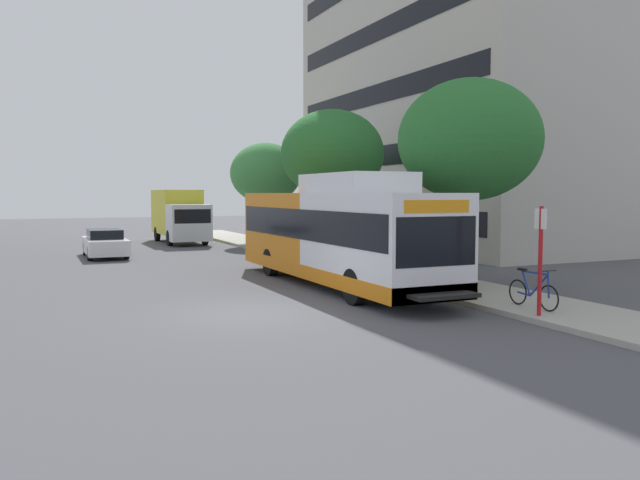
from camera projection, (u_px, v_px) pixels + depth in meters
The scene contains 10 objects.
ground_plane at pixel (186, 276), 23.50m from camera, with size 120.00×120.00×0.00m, color #4C4C51.
sidewalk_curb at pixel (378, 270), 24.53m from camera, with size 3.00×56.00×0.14m, color #A8A399.
transit_bus at pixel (337, 234), 20.90m from camera, with size 2.58×12.25×3.65m.
bus_stop_sign_pole at pixel (540, 252), 15.00m from camera, with size 0.10×0.36×2.60m.
bicycle_parked at pixel (533, 291), 16.09m from camera, with size 0.52×1.76×1.02m.
street_tree_near_stop at pixel (469, 140), 20.49m from camera, with size 4.61×4.61×6.58m.
street_tree_mid_block at pixel (332, 154), 29.36m from camera, with size 4.77×4.77×6.76m.
street_tree_far_block at pixel (266, 173), 38.07m from camera, with size 4.25×4.25×5.92m.
parked_car_far_lane at pixel (105, 243), 30.33m from camera, with size 1.80×4.50×1.33m.
box_truck_background at pixel (179, 215), 39.15m from camera, with size 2.32×7.01×3.25m.
Camera 1 is at (-5.01, -15.34, 3.04)m, focal length 35.73 mm.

